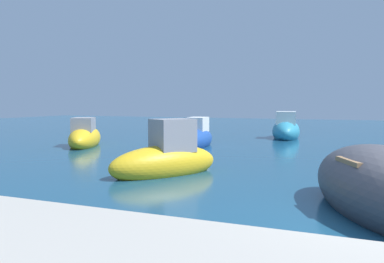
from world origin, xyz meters
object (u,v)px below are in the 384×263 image
at_px(moored_boat_1, 286,130).
at_px(moored_boat_6, 384,190).
at_px(moored_boat_4, 196,138).
at_px(moored_boat_3, 85,137).
at_px(moored_boat_2, 166,159).

height_order(moored_boat_1, moored_boat_6, moored_boat_1).
bearing_deg(moored_boat_6, moored_boat_1, -9.25).
bearing_deg(moored_boat_4, moored_boat_6, 31.97).
distance_m(moored_boat_3, moored_boat_4, 5.00).
bearing_deg(moored_boat_4, moored_boat_2, 8.09).
xyz_separation_m(moored_boat_1, moored_boat_4, (-2.99, -5.64, -0.08)).
height_order(moored_boat_1, moored_boat_2, moored_boat_2).
bearing_deg(moored_boat_2, moored_boat_6, 100.18).
xyz_separation_m(moored_boat_2, moored_boat_3, (-6.49, 4.98, -0.03)).
relative_size(moored_boat_1, moored_boat_4, 0.99).
xyz_separation_m(moored_boat_3, moored_boat_6, (11.70, -7.03, 0.05)).
xyz_separation_m(moored_boat_2, moored_boat_4, (-1.77, 6.61, -0.05)).
height_order(moored_boat_1, moored_boat_3, moored_boat_1).
height_order(moored_boat_4, moored_boat_6, moored_boat_4).
bearing_deg(moored_boat_1, moored_boat_4, 144.31).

